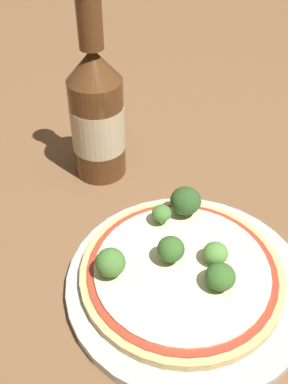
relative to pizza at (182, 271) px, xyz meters
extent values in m
plane|color=brown|center=(0.00, -0.01, -0.02)|extent=(3.00, 3.00, 0.00)
cylinder|color=#B2B7B2|center=(0.00, 0.00, -0.01)|extent=(0.26, 0.26, 0.01)
cylinder|color=tan|center=(0.00, 0.00, 0.00)|extent=(0.21, 0.21, 0.01)
cylinder|color=#A83823|center=(0.00, 0.00, 0.00)|extent=(0.20, 0.20, 0.00)
cylinder|color=beige|center=(0.00, 0.00, 0.01)|extent=(0.18, 0.18, 0.00)
cylinder|color=#6B8E51|center=(-0.01, -0.04, 0.01)|extent=(0.01, 0.01, 0.01)
ellipsoid|color=#386628|center=(-0.01, -0.04, 0.02)|extent=(0.03, 0.03, 0.03)
cylinder|color=#6B8E51|center=(-0.05, 0.06, 0.01)|extent=(0.01, 0.01, 0.01)
ellipsoid|color=#477A33|center=(-0.05, 0.06, 0.02)|extent=(0.03, 0.03, 0.03)
cylinder|color=#6B8E51|center=(0.04, 0.05, 0.01)|extent=(0.01, 0.01, 0.01)
ellipsoid|color=#477A33|center=(0.04, 0.05, 0.02)|extent=(0.02, 0.02, 0.02)
cylinder|color=#6B8E51|center=(0.07, 0.04, 0.01)|extent=(0.01, 0.01, 0.01)
ellipsoid|color=#2D5123|center=(0.07, 0.04, 0.03)|extent=(0.04, 0.04, 0.03)
cylinder|color=#6B8E51|center=(0.03, -0.02, 0.01)|extent=(0.01, 0.01, 0.01)
ellipsoid|color=#568E3D|center=(0.03, -0.02, 0.02)|extent=(0.03, 0.03, 0.02)
cylinder|color=#6B8E51|center=(-0.01, 0.01, 0.01)|extent=(0.01, 0.01, 0.01)
ellipsoid|color=#386628|center=(-0.01, 0.01, 0.03)|extent=(0.03, 0.03, 0.03)
cylinder|color=#563319|center=(0.10, 0.19, 0.05)|extent=(0.07, 0.07, 0.14)
cylinder|color=#C6B793|center=(0.10, 0.19, 0.05)|extent=(0.07, 0.07, 0.06)
cone|color=#563319|center=(0.10, 0.19, 0.14)|extent=(0.07, 0.07, 0.04)
cylinder|color=#563319|center=(0.10, 0.19, 0.19)|extent=(0.03, 0.03, 0.06)
camera|label=1|loc=(-0.27, -0.14, 0.37)|focal=42.00mm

